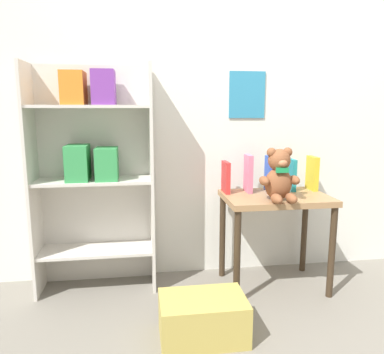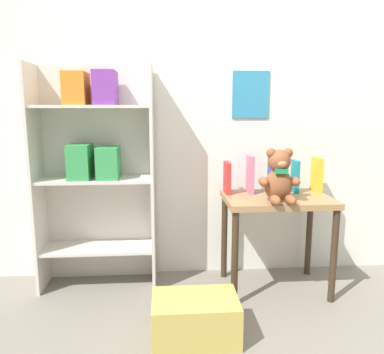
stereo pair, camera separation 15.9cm
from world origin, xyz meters
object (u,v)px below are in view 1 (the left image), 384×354
(bookshelf_side, at_px, (93,163))
(book_standing_teal, at_px, (292,175))
(teddy_bear, at_px, (279,177))
(book_standing_blue, at_px, (270,174))
(book_standing_yellow, at_px, (312,173))
(book_standing_pink, at_px, (248,173))
(display_table, at_px, (275,210))
(storage_bin, at_px, (203,318))
(book_standing_red, at_px, (226,177))

(bookshelf_side, xyz_separation_m, book_standing_teal, (1.27, -0.06, -0.10))
(teddy_bear, bearing_deg, book_standing_blue, 82.25)
(book_standing_yellow, bearing_deg, book_standing_pink, -177.44)
(teddy_bear, relative_size, book_standing_teal, 1.49)
(display_table, distance_m, book_standing_yellow, 0.38)
(book_standing_teal, bearing_deg, display_table, -141.19)
(book_standing_blue, relative_size, storage_bin, 0.54)
(storage_bin, bearing_deg, book_standing_red, 67.55)
(bookshelf_side, height_order, display_table, bookshelf_side)
(bookshelf_side, xyz_separation_m, display_table, (1.12, -0.17, -0.30))
(bookshelf_side, bearing_deg, book_standing_pink, -3.28)
(display_table, bearing_deg, book_standing_blue, 90.00)
(teddy_bear, bearing_deg, book_standing_pink, 115.15)
(bookshelf_side, distance_m, teddy_bear, 1.13)
(teddy_bear, xyz_separation_m, book_standing_teal, (0.18, 0.24, -0.04))
(bookshelf_side, bearing_deg, book_standing_yellow, -1.98)
(book_standing_red, height_order, book_standing_pink, book_standing_pink)
(book_standing_pink, relative_size, book_standing_yellow, 1.09)
(book_standing_blue, xyz_separation_m, book_standing_teal, (0.15, -0.00, -0.01))
(book_standing_red, bearing_deg, bookshelf_side, 176.35)
(display_table, bearing_deg, book_standing_teal, 37.36)
(display_table, bearing_deg, storage_bin, -138.00)
(bookshelf_side, height_order, book_standing_red, bookshelf_side)
(book_standing_teal, relative_size, storage_bin, 0.49)
(book_standing_red, relative_size, book_standing_yellow, 0.90)
(book_standing_red, xyz_separation_m, storage_bin, (-0.25, -0.61, -0.60))
(storage_bin, bearing_deg, display_table, 42.00)
(book_standing_pink, height_order, storage_bin, book_standing_pink)
(display_table, xyz_separation_m, book_standing_pink, (-0.15, 0.11, 0.22))
(teddy_bear, relative_size, book_standing_yellow, 1.40)
(book_standing_red, bearing_deg, book_standing_blue, -0.74)
(book_standing_red, xyz_separation_m, book_standing_yellow, (0.59, 0.00, 0.01))
(bookshelf_side, height_order, book_standing_teal, bookshelf_side)
(bookshelf_side, relative_size, book_standing_pink, 5.80)
(bookshelf_side, height_order, storage_bin, bookshelf_side)
(display_table, relative_size, book_standing_pink, 2.68)
(bookshelf_side, xyz_separation_m, book_standing_blue, (1.12, -0.05, -0.09))
(book_standing_pink, distance_m, book_standing_teal, 0.29)
(book_standing_pink, height_order, book_standing_blue, book_standing_pink)
(book_standing_teal, bearing_deg, storage_bin, -137.48)
(book_standing_blue, bearing_deg, bookshelf_side, 175.45)
(display_table, relative_size, book_standing_red, 3.23)
(book_standing_red, relative_size, book_standing_blue, 0.87)
(storage_bin, bearing_deg, bookshelf_side, 130.95)
(book_standing_pink, bearing_deg, book_standing_teal, 0.85)
(book_standing_yellow, bearing_deg, bookshelf_side, 179.67)
(bookshelf_side, bearing_deg, display_table, -8.67)
(bookshelf_side, xyz_separation_m, teddy_bear, (1.09, -0.30, -0.06))
(book_standing_blue, relative_size, book_standing_yellow, 1.03)
(book_standing_teal, bearing_deg, book_standing_red, -179.53)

